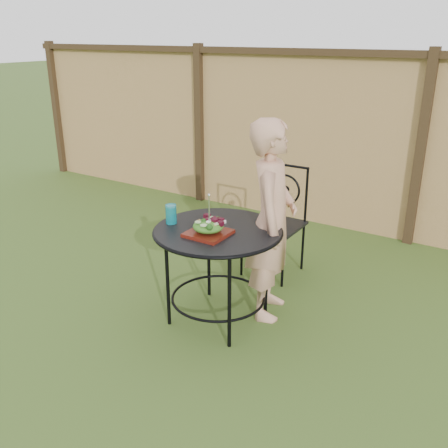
% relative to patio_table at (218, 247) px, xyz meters
% --- Properties ---
extents(ground, '(60.00, 60.00, 0.00)m').
position_rel_patio_table_xyz_m(ground, '(-0.46, 0.11, -0.59)').
color(ground, '#2C4B18').
rests_on(ground, ground).
extents(fence, '(8.00, 0.12, 1.90)m').
position_rel_patio_table_xyz_m(fence, '(-0.46, 2.31, 0.36)').
color(fence, tan).
rests_on(fence, ground).
extents(patio_table, '(0.92, 0.92, 0.72)m').
position_rel_patio_table_xyz_m(patio_table, '(0.00, 0.00, 0.00)').
color(patio_table, black).
rests_on(patio_table, ground).
extents(patio_chair, '(0.46, 0.46, 0.95)m').
position_rel_patio_table_xyz_m(patio_chair, '(-0.02, 0.97, -0.08)').
color(patio_chair, black).
rests_on(patio_chair, ground).
extents(diner, '(0.52, 0.63, 1.49)m').
position_rel_patio_table_xyz_m(diner, '(0.27, 0.31, 0.16)').
color(diner, tan).
rests_on(diner, ground).
extents(salad_plate, '(0.27, 0.27, 0.02)m').
position_rel_patio_table_xyz_m(salad_plate, '(0.00, -0.13, 0.15)').
color(salad_plate, '#47150A').
rests_on(salad_plate, patio_table).
extents(salad, '(0.21, 0.21, 0.08)m').
position_rel_patio_table_xyz_m(salad, '(0.00, -0.13, 0.20)').
color(salad, '#235614').
rests_on(salad, salad_plate).
extents(fork, '(0.01, 0.01, 0.18)m').
position_rel_patio_table_xyz_m(fork, '(0.01, -0.13, 0.33)').
color(fork, silver).
rests_on(fork, salad).
extents(drinking_glass, '(0.08, 0.08, 0.14)m').
position_rel_patio_table_xyz_m(drinking_glass, '(-0.35, -0.08, 0.21)').
color(drinking_glass, '#0B7481').
rests_on(drinking_glass, patio_table).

